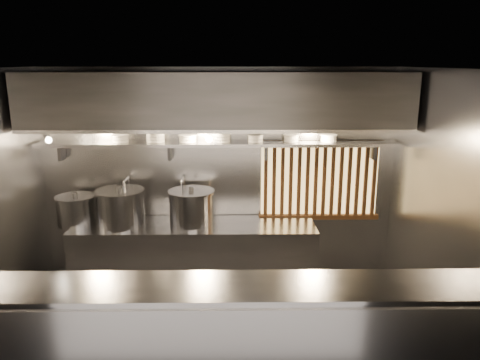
{
  "coord_description": "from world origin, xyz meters",
  "views": [
    {
      "loc": [
        0.2,
        -4.36,
        2.86
      ],
      "look_at": [
        0.26,
        0.55,
        1.61
      ],
      "focal_mm": 35.0,
      "sensor_mm": 36.0,
      "label": 1
    }
  ],
  "objects_px": {
    "pendant_bulb": "(209,139)",
    "stock_pot_right": "(192,208)",
    "stock_pot_left": "(76,210)",
    "heat_lamp": "(46,135)",
    "stock_pot_mid": "(121,208)"
  },
  "relations": [
    {
      "from": "pendant_bulb",
      "to": "stock_pot_right",
      "type": "height_order",
      "value": "pendant_bulb"
    },
    {
      "from": "heat_lamp",
      "to": "pendant_bulb",
      "type": "xyz_separation_m",
      "value": [
        1.8,
        0.35,
        -0.11
      ]
    },
    {
      "from": "heat_lamp",
      "to": "stock_pot_right",
      "type": "xyz_separation_m",
      "value": [
        1.58,
        0.27,
        -0.95
      ]
    },
    {
      "from": "stock_pot_mid",
      "to": "stock_pot_right",
      "type": "xyz_separation_m",
      "value": [
        0.86,
        0.02,
        -0.01
      ]
    },
    {
      "from": "stock_pot_left",
      "to": "stock_pot_right",
      "type": "height_order",
      "value": "stock_pot_right"
    },
    {
      "from": "stock_pot_right",
      "to": "heat_lamp",
      "type": "bearing_deg",
      "value": -170.44
    },
    {
      "from": "pendant_bulb",
      "to": "heat_lamp",
      "type": "bearing_deg",
      "value": -169.0
    },
    {
      "from": "pendant_bulb",
      "to": "stock_pot_mid",
      "type": "relative_size",
      "value": 0.31
    },
    {
      "from": "heat_lamp",
      "to": "stock_pot_left",
      "type": "relative_size",
      "value": 0.63
    },
    {
      "from": "heat_lamp",
      "to": "stock_pot_right",
      "type": "bearing_deg",
      "value": 9.56
    },
    {
      "from": "heat_lamp",
      "to": "stock_pot_mid",
      "type": "relative_size",
      "value": 0.57
    },
    {
      "from": "pendant_bulb",
      "to": "stock_pot_right",
      "type": "xyz_separation_m",
      "value": [
        -0.22,
        -0.08,
        -0.84
      ]
    },
    {
      "from": "pendant_bulb",
      "to": "stock_pot_right",
      "type": "bearing_deg",
      "value": -159.27
    },
    {
      "from": "stock_pot_right",
      "to": "pendant_bulb",
      "type": "bearing_deg",
      "value": 20.73
    },
    {
      "from": "stock_pot_right",
      "to": "stock_pot_left",
      "type": "bearing_deg",
      "value": 178.33
    }
  ]
}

